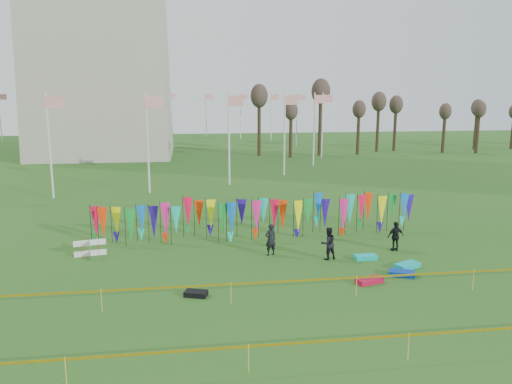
{
  "coord_description": "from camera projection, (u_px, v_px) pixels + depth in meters",
  "views": [
    {
      "loc": [
        -3.7,
        -19.59,
        8.04
      ],
      "look_at": [
        -0.12,
        6.0,
        2.86
      ],
      "focal_mm": 35.0,
      "sensor_mm": 36.0,
      "label": 1
    }
  ],
  "objects": [
    {
      "name": "box_kite",
      "position": [
        90.0,
        248.0,
        24.78
      ],
      "size": [
        0.78,
        0.78,
        0.87
      ],
      "rotation": [
        0.0,
        0.0,
        0.21
      ],
      "color": "red",
      "rests_on": "ground"
    },
    {
      "name": "person_left",
      "position": [
        271.0,
        240.0,
        24.91
      ],
      "size": [
        0.69,
        0.59,
        1.62
      ],
      "primitive_type": "imported",
      "rotation": [
        0.0,
        0.0,
        3.45
      ],
      "color": "black",
      "rests_on": "ground"
    },
    {
      "name": "kite_bag_red",
      "position": [
        369.0,
        280.0,
        21.38
      ],
      "size": [
        1.27,
        0.86,
        0.21
      ],
      "primitive_type": "cube",
      "rotation": [
        0.0,
        0.0,
        0.3
      ],
      "color": "red",
      "rests_on": "ground"
    },
    {
      "name": "kite_bag_black",
      "position": [
        196.0,
        294.0,
        20.01
      ],
      "size": [
        1.01,
        0.78,
        0.21
      ],
      "primitive_type": "cube",
      "rotation": [
        0.0,
        0.0,
        -0.33
      ],
      "color": "black",
      "rests_on": "ground"
    },
    {
      "name": "caution_tape_near",
      "position": [
        281.0,
        283.0,
        19.36
      ],
      "size": [
        26.0,
        0.02,
        0.9
      ],
      "color": "#F0C105",
      "rests_on": "ground"
    },
    {
      "name": "kite_bag_teal",
      "position": [
        407.0,
        266.0,
        23.19
      ],
      "size": [
        1.35,
        1.04,
        0.23
      ],
      "primitive_type": "cube",
      "rotation": [
        0.0,
        0.0,
        0.43
      ],
      "color": "#0EBCC4",
      "rests_on": "ground"
    },
    {
      "name": "flagpole_ring",
      "position": [
        106.0,
        124.0,
        65.02
      ],
      "size": [
        57.4,
        56.16,
        8.0
      ],
      "color": "silver",
      "rests_on": "ground"
    },
    {
      "name": "person_mid",
      "position": [
        328.0,
        243.0,
        24.3
      ],
      "size": [
        0.88,
        0.67,
        1.61
      ],
      "primitive_type": "imported",
      "rotation": [
        0.0,
        0.0,
        3.4
      ],
      "color": "black",
      "rests_on": "ground"
    },
    {
      "name": "caution_tape_far",
      "position": [
        311.0,
        343.0,
        14.67
      ],
      "size": [
        26.0,
        0.02,
        0.9
      ],
      "color": "#F0C105",
      "rests_on": "ground"
    },
    {
      "name": "ground",
      "position": [
        278.0,
        286.0,
        21.1
      ],
      "size": [
        160.0,
        160.0,
        0.0
      ],
      "primitive_type": "plane",
      "color": "#225417",
      "rests_on": "ground"
    },
    {
      "name": "kite_bag_blue",
      "position": [
        402.0,
        273.0,
        22.2
      ],
      "size": [
        1.25,
        1.0,
        0.23
      ],
      "primitive_type": "cube",
      "rotation": [
        0.0,
        0.0,
        -0.44
      ],
      "color": "#0A39A8",
      "rests_on": "ground"
    },
    {
      "name": "tree_line",
      "position": [
        453.0,
        106.0,
        66.97
      ],
      "size": [
        53.92,
        1.92,
        7.84
      ],
      "color": "#3B2E1D",
      "rests_on": "ground"
    },
    {
      "name": "banner_row",
      "position": [
        260.0,
        215.0,
        27.98
      ],
      "size": [
        18.64,
        0.64,
        2.16
      ],
      "color": "black",
      "rests_on": "ground"
    },
    {
      "name": "person_right",
      "position": [
        396.0,
        236.0,
        25.61
      ],
      "size": [
        0.96,
        0.63,
        1.54
      ],
      "primitive_type": "imported",
      "rotation": [
        0.0,
        0.0,
        3.27
      ],
      "color": "black",
      "rests_on": "ground"
    },
    {
      "name": "kite_bag_turquoise",
      "position": [
        366.0,
        257.0,
        24.41
      ],
      "size": [
        1.08,
        0.55,
        0.21
      ],
      "primitive_type": "cube",
      "rotation": [
        0.0,
        0.0,
        0.01
      ],
      "color": "#0DC9C0",
      "rests_on": "ground"
    }
  ]
}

